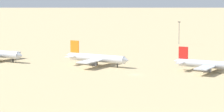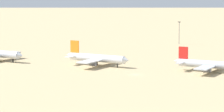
% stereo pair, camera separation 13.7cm
% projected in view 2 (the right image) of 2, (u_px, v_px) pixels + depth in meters
% --- Properties ---
extents(ground, '(4000.00, 4000.00, 0.00)m').
position_uv_depth(ground, '(135.00, 75.00, 242.71)').
color(ground, tan).
extents(parked_jet_orange_3, '(36.33, 30.92, 12.02)m').
position_uv_depth(parked_jet_orange_3, '(96.00, 58.00, 268.86)').
color(parked_jet_orange_3, silver).
rests_on(parked_jet_orange_3, ground).
extents(parked_jet_red_4, '(33.81, 28.69, 11.17)m').
position_uv_depth(parked_jet_red_4, '(208.00, 64.00, 249.34)').
color(parked_jet_red_4, silver).
rests_on(parked_jet_red_4, ground).
extents(light_pole_mid, '(1.80, 0.50, 15.40)m').
position_uv_depth(light_pole_mid, '(179.00, 31.00, 369.51)').
color(light_pole_mid, '#59595E').
rests_on(light_pole_mid, ground).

